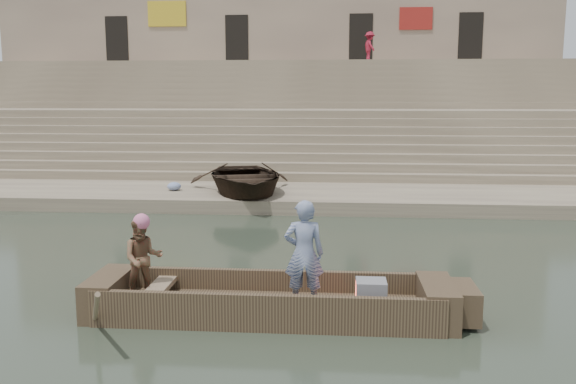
# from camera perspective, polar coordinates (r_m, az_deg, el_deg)

# --- Properties ---
(ground) EXTENTS (120.00, 120.00, 0.00)m
(ground) POSITION_cam_1_polar(r_m,az_deg,el_deg) (11.99, -14.06, -7.60)
(ground) COLOR #273125
(ground) RESTS_ON ground
(lower_landing) EXTENTS (32.00, 4.00, 0.40)m
(lower_landing) POSITION_cam_1_polar(r_m,az_deg,el_deg) (19.50, -6.57, -0.39)
(lower_landing) COLOR gray
(lower_landing) RESTS_ON ground
(mid_landing) EXTENTS (32.00, 3.00, 2.80)m
(mid_landing) POSITION_cam_1_polar(r_m,az_deg,el_deg) (26.71, -3.47, 4.79)
(mid_landing) COLOR gray
(mid_landing) RESTS_ON ground
(upper_landing) EXTENTS (32.00, 3.00, 5.20)m
(upper_landing) POSITION_cam_1_polar(r_m,az_deg,el_deg) (33.59, -1.79, 7.72)
(upper_landing) COLOR gray
(upper_landing) RESTS_ON ground
(ghat_steps) EXTENTS (32.00, 11.00, 5.20)m
(ghat_steps) POSITION_cam_1_polar(r_m,az_deg,el_deg) (28.35, -2.99, 5.85)
(ghat_steps) COLOR gray
(ghat_steps) RESTS_ON ground
(building_wall) EXTENTS (32.00, 5.07, 11.20)m
(building_wall) POSITION_cam_1_polar(r_m,az_deg,el_deg) (37.62, -1.10, 12.44)
(building_wall) COLOR tan
(building_wall) RESTS_ON ground
(main_rowboat) EXTENTS (5.00, 1.30, 0.22)m
(main_rowboat) POSITION_cam_1_polar(r_m,az_deg,el_deg) (9.53, -1.76, -11.03)
(main_rowboat) COLOR brown
(main_rowboat) RESTS_ON ground
(rowboat_trim) EXTENTS (6.04, 2.63, 1.96)m
(rowboat_trim) POSITION_cam_1_polar(r_m,az_deg,el_deg) (9.44, -0.52, -9.95)
(rowboat_trim) COLOR brown
(rowboat_trim) RESTS_ON ground
(standing_man) EXTENTS (0.62, 0.43, 1.64)m
(standing_man) POSITION_cam_1_polar(r_m,az_deg,el_deg) (9.11, 1.52, -5.84)
(standing_man) COLOR navy
(standing_man) RESTS_ON main_rowboat
(rowing_man) EXTENTS (0.76, 0.68, 1.29)m
(rowing_man) POSITION_cam_1_polar(r_m,az_deg,el_deg) (9.78, -13.53, -6.11)
(rowing_man) COLOR #246C3E
(rowing_man) RESTS_ON main_rowboat
(television) EXTENTS (0.46, 0.42, 0.40)m
(television) POSITION_cam_1_polar(r_m,az_deg,el_deg) (9.39, 7.76, -9.42)
(television) COLOR gray
(television) RESTS_ON main_rowboat
(beached_rowboat) EXTENTS (4.35, 5.27, 0.95)m
(beached_rowboat) POSITION_cam_1_polar(r_m,az_deg,el_deg) (18.79, -4.12, 1.36)
(beached_rowboat) COLOR #2D2116
(beached_rowboat) RESTS_ON lower_landing
(pedestrian) EXTENTS (0.87, 1.12, 1.53)m
(pedestrian) POSITION_cam_1_polar(r_m,az_deg,el_deg) (33.08, 7.71, 13.45)
(pedestrian) COLOR maroon
(pedestrian) RESTS_ON upper_landing
(cloth_bundles) EXTENTS (10.53, 2.06, 0.26)m
(cloth_bundles) POSITION_cam_1_polar(r_m,az_deg,el_deg) (20.43, -18.66, 0.56)
(cloth_bundles) COLOR #3F5999
(cloth_bundles) RESTS_ON lower_landing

